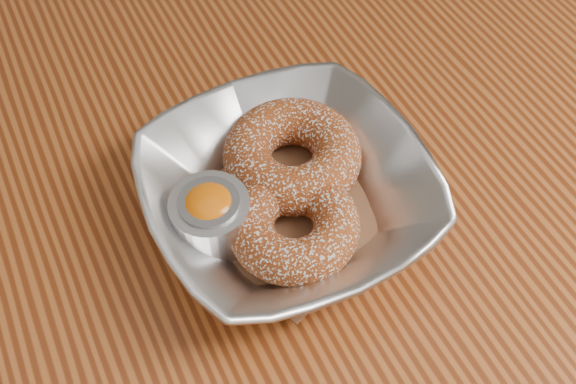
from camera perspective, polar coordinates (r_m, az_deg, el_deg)
name	(u,v)px	position (r m, az deg, el deg)	size (l,w,h in m)	color
table	(362,242)	(0.66, 6.26, -4.21)	(1.20, 0.80, 0.75)	brown
serving_bowl	(288,194)	(0.53, 0.00, -0.18)	(0.22, 0.22, 0.05)	silver
parchment	(288,207)	(0.54, 0.00, -1.30)	(0.14, 0.14, 0.00)	brown
donut_back	(292,155)	(0.55, 0.34, 3.15)	(0.11, 0.11, 0.04)	#8F3B15
donut_front	(294,225)	(0.51, 0.48, -2.83)	(0.10, 0.10, 0.04)	#8F3B15
ramekin	(211,216)	(0.51, -6.55, -2.07)	(0.06, 0.06, 0.05)	silver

